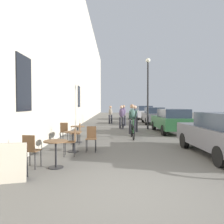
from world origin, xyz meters
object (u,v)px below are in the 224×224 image
object	(u,v)px
cafe_chair_far_toward_street	(77,132)
pedestrian_near	(135,117)
cafe_chair_mid_toward_wall	(91,137)
street_lamp	(148,84)
cafe_chair_near_toward_street	(31,149)
sandwich_board_sign	(14,162)
pedestrian_mid	(122,116)
pedestrian_far	(124,114)
parked_car_fourth	(144,112)
cafe_chair_far_toward_wall	(65,131)
cafe_chair_mid_toward_street	(72,140)
cafe_table_near	(56,148)
parked_car_third	(153,115)
cyclist_on_bicycle	(132,122)
parked_car_second	(171,120)
pedestrian_furthest	(111,114)
cafe_table_mid	(73,137)
cafe_table_far	(78,131)
parked_car_nearest	(224,134)

from	to	relation	value
cafe_chair_far_toward_street	pedestrian_near	bearing A→B (deg)	56.43
cafe_chair_mid_toward_wall	street_lamp	bearing A→B (deg)	66.15
cafe_chair_near_toward_street	street_lamp	xyz separation A→B (m)	(4.61, 9.44, 2.59)
cafe_chair_near_toward_street	sandwich_board_sign	size ratio (longest dim) A/B	1.07
pedestrian_mid	pedestrian_far	xyz separation A→B (m)	(0.27, 1.98, 0.02)
pedestrian_mid	parked_car_fourth	world-z (taller)	pedestrian_mid
pedestrian_mid	cafe_chair_far_toward_wall	bearing A→B (deg)	-115.51
cafe_chair_mid_toward_street	pedestrian_far	size ratio (longest dim) A/B	0.53
cafe_table_near	cafe_chair_far_toward_street	size ratio (longest dim) A/B	0.81
cafe_chair_mid_toward_wall	street_lamp	distance (m)	8.39
cafe_chair_far_toward_street	parked_car_fourth	xyz separation A→B (m)	(5.15, 16.34, 0.30)
cafe_chair_near_toward_street	cafe_chair_mid_toward_street	distance (m)	1.65
cafe_chair_near_toward_street	pedestrian_mid	xyz separation A→B (m)	(2.80, 9.79, 0.40)
cafe_chair_mid_toward_street	parked_car_third	world-z (taller)	parked_car_third
cafe_chair_far_toward_wall	parked_car_third	bearing A→B (deg)	59.17
street_lamp	parked_car_fourth	xyz separation A→B (m)	(1.21, 10.40, -2.29)
cafe_chair_far_toward_street	street_lamp	distance (m)	7.59
cyclist_on_bicycle	sandwich_board_sign	bearing A→B (deg)	-117.02
cafe_chair_far_toward_street	cafe_chair_far_toward_wall	xyz separation A→B (m)	(-0.64, 0.49, 0.00)
pedestrian_mid	cafe_table_near	bearing A→B (deg)	-102.56
cafe_chair_far_toward_street	cafe_chair_mid_toward_wall	bearing A→B (deg)	-62.15
cafe_chair_far_toward_wall	parked_car_second	size ratio (longest dim) A/B	0.22
pedestrian_furthest	pedestrian_mid	bearing A→B (deg)	-79.13
cafe_chair_near_toward_street	cafe_chair_mid_toward_wall	distance (m)	2.55
cafe_table_mid	cafe_chair_mid_toward_wall	xyz separation A→B (m)	(0.64, 0.08, -0.00)
cafe_table_near	parked_car_third	size ratio (longest dim) A/B	0.17
cafe_table_mid	sandwich_board_sign	world-z (taller)	sandwich_board_sign
cafe_chair_mid_toward_street	parked_car_third	distance (m)	13.20
street_lamp	cafe_chair_mid_toward_wall	bearing A→B (deg)	-113.85
sandwich_board_sign	street_lamp	size ratio (longest dim) A/B	0.17
cafe_chair_mid_toward_street	sandwich_board_sign	distance (m)	2.51
cafe_table_far	parked_car_second	distance (m)	6.10
pedestrian_mid	parked_car_second	world-z (taller)	pedestrian_mid
cyclist_on_bicycle	pedestrian_far	world-z (taller)	cyclist_on_bicycle
cafe_chair_near_toward_street	parked_car_fourth	distance (m)	20.67
cafe_table_near	pedestrian_mid	bearing A→B (deg)	77.44
cafe_table_near	sandwich_board_sign	world-z (taller)	sandwich_board_sign
cafe_table_near	sandwich_board_sign	xyz separation A→B (m)	(-0.67, -1.00, -0.11)
pedestrian_mid	pedestrian_far	world-z (taller)	pedestrian_far
pedestrian_mid	pedestrian_far	distance (m)	2.00
cafe_chair_near_toward_street	cyclist_on_bicycle	bearing A→B (deg)	59.32
cafe_chair_mid_toward_wall	pedestrian_far	size ratio (longest dim) A/B	0.53
cafe_chair_far_toward_wall	parked_car_third	distance (m)	11.27
cafe_table_mid	parked_car_nearest	bearing A→B (deg)	-8.58
cafe_chair_far_toward_street	parked_car_nearest	distance (m)	5.51
cafe_chair_far_toward_street	parked_car_fourth	distance (m)	17.14
cafe_chair_far_toward_street	pedestrian_furthest	bearing A→B (deg)	82.83
cafe_table_far	parked_car_third	xyz separation A→B (m)	(5.21, 9.60, 0.24)
pedestrian_furthest	parked_car_fourth	bearing A→B (deg)	56.72
cafe_chair_far_toward_street	parked_car_third	xyz separation A→B (m)	(5.13, 10.16, 0.24)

